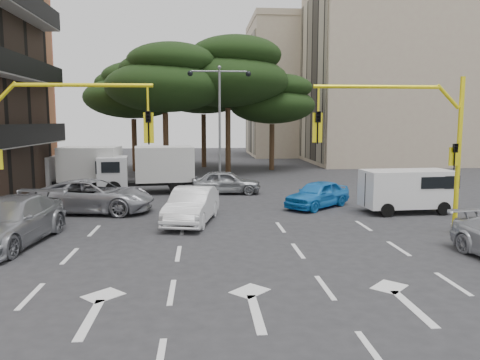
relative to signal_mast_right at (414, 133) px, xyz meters
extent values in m
plane|color=#28282B|center=(-6.80, -1.99, -3.88)|extent=(120.00, 120.00, 0.00)
cube|color=gray|center=(-6.80, 14.01, -3.81)|extent=(1.40, 6.00, 0.15)
cube|color=black|center=(-17.24, 6.01, 2.12)|extent=(0.12, 14.72, 11.20)
cube|color=tan|center=(13.20, 30.01, 5.12)|extent=(20.00, 12.00, 18.00)
cube|color=black|center=(3.14, 30.01, 4.62)|extent=(0.12, 11.04, 16.20)
cube|color=tan|center=(6.20, 42.01, 4.12)|extent=(16.00, 12.00, 16.00)
cube|color=black|center=(-1.86, 42.01, 3.62)|extent=(0.12, 11.04, 14.20)
cube|color=tan|center=(6.20, 42.01, 12.47)|extent=(16.15, 12.15, 0.70)
cylinder|color=#382616|center=(-10.80, 20.01, -1.41)|extent=(0.44, 0.44, 4.95)
ellipsoid|color=black|center=(-10.80, 20.01, 3.05)|extent=(9.15, 9.15, 3.87)
ellipsoid|color=black|center=(-10.20, 19.61, 4.92)|extent=(6.86, 6.86, 2.86)
ellipsoid|color=black|center=(-11.30, 20.31, 4.37)|extent=(6.07, 6.07, 2.64)
cylinder|color=#382616|center=(-5.80, 22.01, -1.18)|extent=(0.44, 0.44, 5.40)
ellipsoid|color=black|center=(-5.80, 22.01, 3.68)|extent=(9.98, 9.98, 4.22)
ellipsoid|color=black|center=(-5.20, 21.61, 5.72)|extent=(7.49, 7.49, 3.12)
ellipsoid|color=black|center=(-6.30, 22.31, 5.12)|extent=(6.62, 6.62, 2.88)
cylinder|color=#382616|center=(-13.80, 24.01, -1.63)|extent=(0.44, 0.44, 4.50)
ellipsoid|color=black|center=(-13.80, 24.01, 2.42)|extent=(8.32, 8.32, 3.52)
ellipsoid|color=black|center=(-13.20, 23.61, 4.12)|extent=(6.24, 6.24, 2.60)
ellipsoid|color=black|center=(-14.30, 24.31, 3.62)|extent=(5.52, 5.52, 2.40)
cylinder|color=#382616|center=(-1.80, 24.01, -1.86)|extent=(0.44, 0.44, 4.05)
ellipsoid|color=black|center=(-1.80, 24.01, 1.79)|extent=(7.49, 7.49, 3.17)
ellipsoid|color=black|center=(-1.20, 23.61, 3.32)|extent=(5.62, 5.62, 2.34)
ellipsoid|color=black|center=(-2.30, 24.31, 2.87)|extent=(4.97, 4.97, 2.16)
cylinder|color=#382616|center=(-7.80, 27.01, -1.41)|extent=(0.44, 0.44, 4.95)
ellipsoid|color=black|center=(-7.80, 27.01, 3.05)|extent=(9.15, 9.15, 3.87)
ellipsoid|color=black|center=(-7.20, 26.61, 4.92)|extent=(6.86, 6.86, 2.86)
ellipsoid|color=black|center=(-8.30, 27.31, 4.37)|extent=(6.07, 6.07, 2.64)
cylinder|color=yellow|center=(1.80, 0.01, -0.88)|extent=(0.18, 0.18, 6.00)
cylinder|color=yellow|center=(1.25, 0.01, 1.37)|extent=(0.95, 0.14, 0.95)
cylinder|color=yellow|center=(-1.50, 0.01, 1.72)|extent=(4.80, 0.14, 0.14)
cylinder|color=yellow|center=(-3.70, 0.01, 1.27)|extent=(0.08, 0.08, 0.90)
imported|color=black|center=(-3.70, 0.01, 0.22)|extent=(0.20, 0.24, 1.20)
cube|color=yellow|center=(-3.70, 0.09, 0.22)|extent=(0.36, 0.06, 1.10)
imported|color=black|center=(1.58, -0.14, -0.88)|extent=(0.16, 0.20, 1.00)
cube|color=yellow|center=(1.58, -0.04, -0.88)|extent=(0.35, 0.08, 0.70)
cylinder|color=yellow|center=(-14.85, 0.01, 1.37)|extent=(0.95, 0.14, 0.95)
cylinder|color=yellow|center=(-12.10, 0.01, 1.72)|extent=(4.80, 0.14, 0.14)
cylinder|color=yellow|center=(-9.90, 0.01, 1.27)|extent=(0.08, 0.08, 0.90)
imported|color=black|center=(-9.90, 0.01, 0.22)|extent=(0.20, 0.24, 1.20)
cube|color=yellow|center=(-9.90, 0.09, 0.22)|extent=(0.36, 0.06, 1.10)
cylinder|color=slate|center=(-6.80, 14.01, 0.02)|extent=(0.16, 0.16, 7.50)
cylinder|color=slate|center=(-7.70, 14.01, 3.67)|extent=(1.80, 0.10, 0.10)
sphere|color=black|center=(-8.70, 14.01, 3.52)|extent=(0.36, 0.36, 0.36)
cylinder|color=slate|center=(-5.90, 14.01, 3.67)|extent=(1.80, 0.10, 0.10)
sphere|color=black|center=(-4.90, 14.01, 3.52)|extent=(0.36, 0.36, 0.36)
sphere|color=slate|center=(-6.80, 14.01, 3.92)|extent=(0.24, 0.24, 0.24)
imported|color=silver|center=(-8.45, 2.69, -3.13)|extent=(2.49, 4.80, 1.51)
imported|color=blue|center=(-2.20, 5.76, -3.21)|extent=(4.05, 3.83, 1.36)
imported|color=gray|center=(-14.80, -0.33, -3.06)|extent=(2.98, 5.91, 1.65)
imported|color=#A8AAB0|center=(-13.18, 5.39, -3.09)|extent=(6.03, 3.45, 1.59)
imported|color=gray|center=(-6.57, 10.66, -3.18)|extent=(4.23, 1.92, 1.41)
camera|label=1|loc=(-8.00, -17.10, 0.48)|focal=35.00mm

